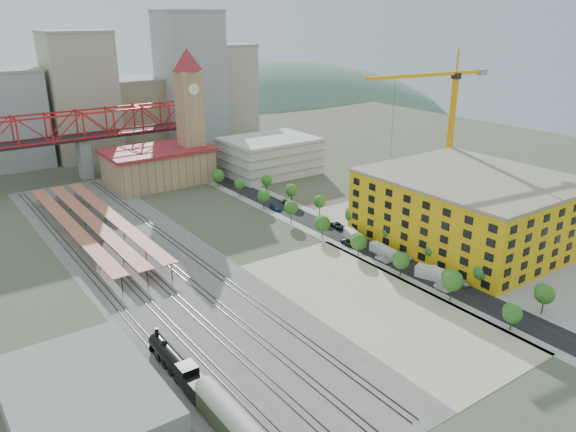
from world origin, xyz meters
TOP-DOWN VIEW (x-y plane):
  - ground at (0.00, 0.00)m, footprint 400.00×400.00m
  - ballast_strip at (-36.00, 17.50)m, footprint 36.00×165.00m
  - dirt_lot at (-4.00, -31.50)m, footprint 28.00×67.00m
  - street_asphalt at (16.00, 15.00)m, footprint 12.00×170.00m
  - sidewalk_west at (10.50, 15.00)m, footprint 3.00×170.00m
  - sidewalk_east at (21.50, 15.00)m, footprint 3.00×170.00m
  - construction_pad at (45.00, -20.00)m, footprint 50.00×90.00m
  - rail_tracks at (-37.80, 17.50)m, footprint 26.56×160.00m
  - platform_canopies at (-41.00, 45.00)m, footprint 16.00×80.00m
  - station_hall at (-5.00, 82.00)m, footprint 38.00×24.00m
  - clock_tower at (8.00, 79.99)m, footprint 12.00×12.00m
  - parking_garage at (36.00, 70.00)m, footprint 34.00×26.00m
  - truss_bridge at (-25.00, 105.00)m, footprint 94.00×9.60m
  - construction_building at (42.00, -20.00)m, footprint 44.60×50.60m
  - warehouse at (-66.00, -30.00)m, footprint 22.00×32.00m
  - street_trees at (16.00, 5.00)m, footprint 15.40×124.40m
  - skyline at (7.47, 142.31)m, footprint 133.00×46.00m
  - distant_hills at (45.28, 260.00)m, footprint 647.00×264.00m
  - locomotive at (-50.00, -30.96)m, footprint 3.04×23.43m
  - coach at (-50.00, -50.44)m, footprint 3.36×19.52m
  - tower_crane at (61.22, 7.19)m, footprint 45.82×7.64m
  - site_trailer_a at (16.00, -32.59)m, footprint 4.94×9.06m
  - site_trailer_b at (16.00, -31.39)m, footprint 5.76×10.40m
  - site_trailer_c at (16.00, -13.74)m, footprint 2.89×9.00m
  - site_trailer_d at (16.00, -2.42)m, footprint 5.45×10.10m
  - car_0 at (13.00, -35.81)m, footprint 1.82×4.37m
  - car_1 at (13.00, -16.60)m, footprint 1.78×4.32m
  - car_2 at (13.00, -3.38)m, footprint 2.74×5.09m
  - car_3 at (13.00, 32.18)m, footprint 2.08×4.89m
  - car_4 at (19.00, -36.50)m, footprint 2.32×4.48m
  - car_5 at (19.00, -18.51)m, footprint 1.58×4.22m
  - car_6 at (19.00, 8.15)m, footprint 3.16×5.67m
  - car_7 at (19.00, 33.31)m, footprint 2.14×5.14m

SIDE VIEW (x-z plane):
  - distant_hills at x=45.28m, z-range -193.04..33.96m
  - ground at x=0.00m, z-range 0.00..0.00m
  - street_trees at x=16.00m, z-range -4.00..4.00m
  - sidewalk_west at x=10.50m, z-range 0.00..0.04m
  - sidewalk_east at x=21.50m, z-range 0.00..0.04m
  - ballast_strip at x=-36.00m, z-range 0.00..0.06m
  - dirt_lot at x=-4.00m, z-range 0.00..0.06m
  - street_asphalt at x=16.00m, z-range 0.00..0.06m
  - construction_pad at x=45.00m, z-range 0.00..0.06m
  - rail_tracks at x=-37.80m, z-range 0.06..0.24m
  - car_2 at x=13.00m, z-range 0.00..1.36m
  - car_5 at x=19.00m, z-range 0.00..1.38m
  - car_1 at x=13.00m, z-range 0.00..1.39m
  - car_3 at x=13.00m, z-range 0.00..1.41m
  - car_4 at x=19.00m, z-range 0.00..1.46m
  - car_0 at x=13.00m, z-range 0.00..1.48m
  - car_7 at x=19.00m, z-range 0.00..1.49m
  - car_6 at x=19.00m, z-range 0.00..1.50m
  - site_trailer_a at x=16.00m, z-range 0.00..2.40m
  - site_trailer_c at x=16.00m, z-range 0.00..2.43m
  - site_trailer_d at x=16.00m, z-range 0.00..2.68m
  - site_trailer_b at x=16.00m, z-range 0.00..2.76m
  - locomotive at x=-50.00m, z-range -0.74..5.11m
  - warehouse at x=-66.00m, z-range 0.00..5.00m
  - coach at x=-50.00m, z-range 0.20..6.32m
  - platform_canopies at x=-41.00m, z-range 1.93..6.06m
  - station_hall at x=-5.00m, z-range 0.12..13.22m
  - parking_garage at x=36.00m, z-range 0.00..14.00m
  - construction_building at x=42.00m, z-range 0.01..18.81m
  - truss_bridge at x=-25.00m, z-range 6.06..31.66m
  - skyline at x=7.47m, z-range -7.19..52.81m
  - clock_tower at x=8.00m, z-range 2.70..54.70m
  - tower_crane at x=61.22m, z-range 5.75..54.87m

